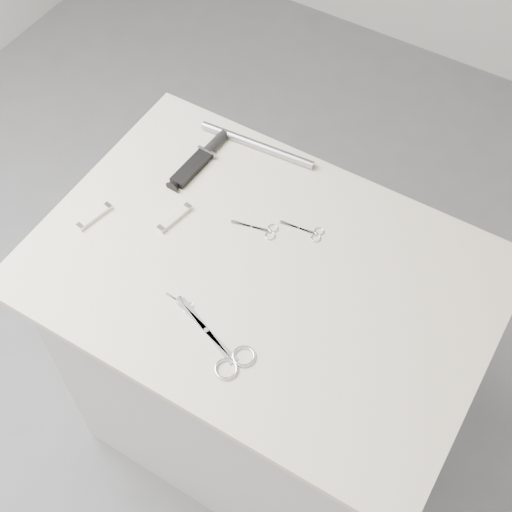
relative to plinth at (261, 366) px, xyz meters
The scene contains 11 objects.
ground 0.46m from the plinth, ahead, with size 4.00×4.00×0.01m, color slate.
plinth is the anchor object (origin of this frame).
display_board 0.46m from the plinth, ahead, with size 1.00×0.70×0.02m, color beige.
large_shears 0.52m from the plinth, 80.63° to the right, with size 0.21×0.12×0.01m.
embroidery_scissors_a 0.48m from the plinth, 121.28° to the left, with size 0.11×0.05×0.00m.
embroidery_scissors_b 0.49m from the plinth, 76.05° to the left, with size 0.10×0.04×0.00m.
tiny_scissors 0.51m from the plinth, 122.22° to the right, with size 0.07×0.03×0.00m.
sheathed_knife 0.59m from the plinth, 144.89° to the left, with size 0.05×0.20×0.02m.
pocket_knife_a 0.63m from the plinth, 169.64° to the right, with size 0.04×0.09×0.01m.
pocket_knife_b 0.53m from the plinth, behind, with size 0.04×0.10×0.01m.
metal_rail 0.60m from the plinth, 122.86° to the left, with size 0.02×0.02×0.30m, color #919499.
Camera 1 is at (0.43, -0.74, 2.21)m, focal length 50.00 mm.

